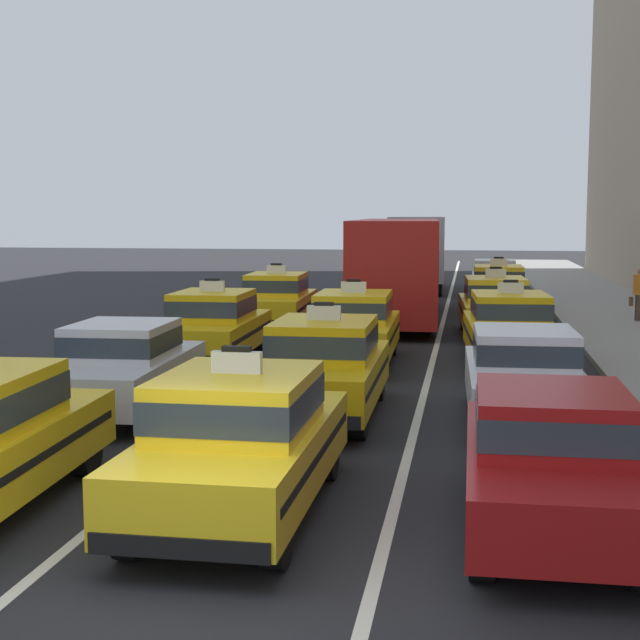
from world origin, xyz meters
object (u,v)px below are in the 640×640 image
at_px(taxi_right_fifth, 498,288).
at_px(pedestrian_near_crosswalk, 639,294).
at_px(sedan_right_sixth, 495,278).
at_px(taxi_center_second, 325,366).
at_px(box_truck_center_fifth, 418,251).
at_px(taxi_left_fourth, 277,299).
at_px(taxi_left_third, 214,325).
at_px(taxi_right_third, 509,328).
at_px(taxi_center_third, 354,327).
at_px(sedan_left_second, 124,365).
at_px(sedan_right_second, 523,374).
at_px(sedan_right_nearest, 551,456).
at_px(bus_center_fourth, 398,263).
at_px(taxi_center_nearest, 240,440).
at_px(taxi_right_fourth, 495,305).

distance_m(taxi_right_fifth, pedestrian_near_crosswalk, 4.91).
bearing_deg(taxi_right_fifth, sedan_right_sixth, 89.79).
height_order(taxi_center_second, box_truck_center_fifth, box_truck_center_fifth).
height_order(taxi_right_fifth, pedestrian_near_crosswalk, taxi_right_fifth).
bearing_deg(taxi_left_fourth, taxi_right_fifth, 38.21).
bearing_deg(taxi_left_third, taxi_right_third, 4.97).
distance_m(taxi_left_third, taxi_center_third, 3.21).
bearing_deg(sedan_left_second, taxi_left_third, 89.70).
relative_size(taxi_left_third, sedan_right_second, 1.06).
bearing_deg(sedan_left_second, taxi_right_third, 42.32).
bearing_deg(box_truck_center_fifth, taxi_left_fourth, -103.32).
height_order(sedan_right_nearest, sedan_right_second, same).
bearing_deg(bus_center_fourth, sedan_right_nearest, -80.91).
bearing_deg(taxi_left_third, sedan_right_nearest, -57.53).
height_order(taxi_center_nearest, taxi_center_third, same).
bearing_deg(box_truck_center_fifth, sedan_right_nearest, -84.16).
relative_size(taxi_center_nearest, taxi_right_third, 0.98).
xyz_separation_m(taxi_left_fourth, box_truck_center_fifth, (3.36, 14.17, 0.90)).
bearing_deg(sedan_left_second, taxi_right_fifth, 68.52).
relative_size(taxi_center_nearest, box_truck_center_fifth, 0.65).
height_order(sedan_left_second, pedestrian_near_crosswalk, pedestrian_near_crosswalk).
bearing_deg(taxi_left_fourth, box_truck_center_fifth, 76.68).
bearing_deg(taxi_center_second, sedan_left_second, -174.60).
bearing_deg(taxi_center_third, taxi_center_nearest, -89.79).
bearing_deg(box_truck_center_fifth, taxi_center_second, -90.20).
relative_size(taxi_center_second, taxi_right_third, 0.98).
bearing_deg(taxi_left_third, box_truck_center_fifth, 80.42).
distance_m(taxi_right_fourth, taxi_right_fifth, 5.94).
bearing_deg(taxi_left_fourth, taxi_left_third, -91.10).
relative_size(taxi_right_fourth, pedestrian_near_crosswalk, 2.86).
bearing_deg(taxi_left_fourth, sedan_right_second, -60.93).
distance_m(sedan_right_nearest, sedan_right_second, 5.15).
bearing_deg(sedan_left_second, taxi_center_second, 5.40).
bearing_deg(sedan_right_sixth, sedan_right_second, -90.21).
bearing_deg(sedan_left_second, sedan_right_second, 1.75).
distance_m(sedan_right_second, taxi_right_third, 5.88).
height_order(taxi_center_second, sedan_right_second, taxi_center_second).
bearing_deg(sedan_right_sixth, bus_center_fourth, -112.68).
xyz_separation_m(taxi_center_third, bus_center_fourth, (0.26, 9.23, 0.94)).
distance_m(taxi_left_third, taxi_center_second, 6.19).
height_order(bus_center_fourth, sedan_right_sixth, bus_center_fourth).
relative_size(bus_center_fourth, sedan_right_sixth, 2.63).
bearing_deg(sedan_right_nearest, taxi_right_third, 89.99).
xyz_separation_m(taxi_left_third, taxi_center_third, (3.20, 0.23, 0.00)).
height_order(box_truck_center_fifth, taxi_right_third, box_truck_center_fifth).
bearing_deg(sedan_right_second, sedan_right_sixth, 89.79).
height_order(box_truck_center_fifth, sedan_right_second, box_truck_center_fifth).
distance_m(sedan_left_second, taxi_right_fifth, 18.41).
height_order(taxi_left_third, sedan_right_second, taxi_left_third).
height_order(taxi_right_fourth, pedestrian_near_crosswalk, taxi_right_fourth).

